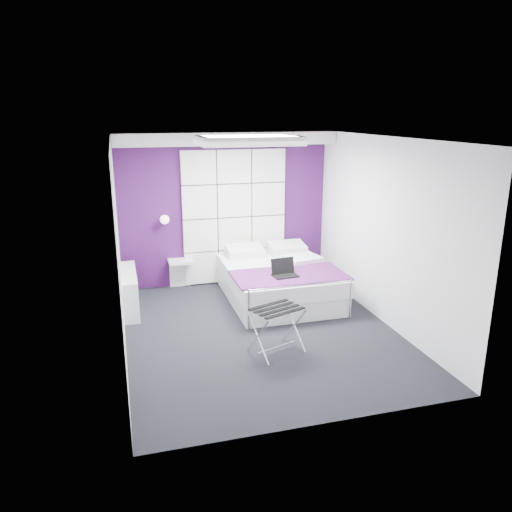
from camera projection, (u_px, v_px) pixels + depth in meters
The scene contains 15 objects.
floor at pixel (260, 331), 6.88m from camera, with size 4.40×4.40×0.00m, color black.
ceiling at pixel (261, 138), 6.15m from camera, with size 4.40×4.40×0.00m, color white.
wall_back at pixel (225, 209), 8.55m from camera, with size 3.60×3.60×0.00m, color white.
wall_left at pixel (118, 250), 6.05m from camera, with size 4.40×4.40×0.00m, color white.
wall_right at pixel (384, 231), 6.98m from camera, with size 4.40×4.40×0.00m, color white.
accent_wall at pixel (225, 210), 8.54m from camera, with size 3.58×0.02×2.58m, color #3C1047.
soffit at pixel (227, 138), 7.98m from camera, with size 3.58×0.50×0.20m, color white.
headboard at pixel (234, 217), 8.57m from camera, with size 1.80×0.08×2.30m, color silver, non-canonical shape.
skylight at pixel (249, 140), 6.72m from camera, with size 1.36×0.86×0.12m, color white, non-canonical shape.
wall_lamp at pixel (164, 219), 8.17m from camera, with size 0.15×0.15×0.15m, color white.
radiator at pixel (130, 291), 7.56m from camera, with size 0.22×1.20×0.60m, color white.
bed at pixel (278, 281), 7.99m from camera, with size 1.69×2.04×0.72m.
nightstand at pixel (180, 261), 8.40m from camera, with size 0.40×0.31×0.04m, color white.
luggage_rack at pixel (277, 330), 6.21m from camera, with size 0.60×0.44×0.59m.
laptop at pixel (284, 271), 7.39m from camera, with size 0.36×0.26×0.26m.
Camera 1 is at (-1.76, -6.06, 2.92)m, focal length 35.00 mm.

